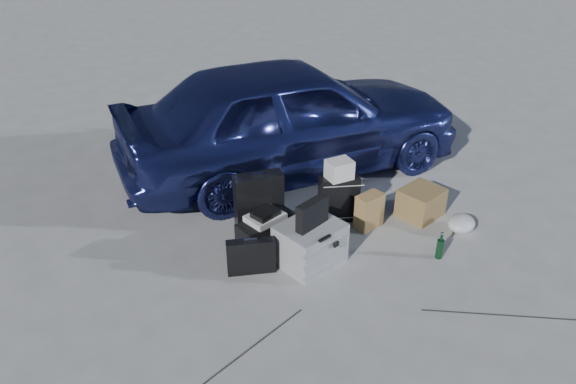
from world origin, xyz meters
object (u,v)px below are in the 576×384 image
object	(u,v)px
briefcase	(251,256)
suitcase_left	(259,203)
car	(291,117)
suitcase_right	(339,199)
pelican_case	(310,244)
duffel_bag	(267,232)
green_bottle	(440,246)
cardboard_box	(421,202)

from	to	relation	value
briefcase	suitcase_left	xyz separation A→B (m)	(0.40, 0.61, 0.15)
car	suitcase_right	xyz separation A→B (m)	(-0.14, -1.28, -0.46)
pelican_case	duffel_bag	size ratio (longest dim) A/B	0.96
pelican_case	green_bottle	bearing A→B (deg)	-39.53
suitcase_right	cardboard_box	distance (m)	0.91
suitcase_left	duffel_bag	size ratio (longest dim) A/B	1.07
pelican_case	suitcase_right	size ratio (longest dim) A/B	1.12
green_bottle	briefcase	bearing A→B (deg)	157.50
green_bottle	cardboard_box	bearing A→B (deg)	62.88
suitcase_left	duffel_bag	bearing A→B (deg)	-90.62
green_bottle	suitcase_left	bearing A→B (deg)	134.67
suitcase_left	green_bottle	xyz separation A→B (m)	(1.30, -1.31, -0.18)
briefcase	green_bottle	bearing A→B (deg)	-2.19
car	pelican_case	distance (m)	2.02
briefcase	car	bearing A→B (deg)	70.66
car	suitcase_right	bearing A→B (deg)	179.19
car	pelican_case	world-z (taller)	car
car	suitcase_right	distance (m)	1.36
suitcase_left	green_bottle	bearing A→B (deg)	-33.69
suitcase_left	pelican_case	bearing A→B (deg)	-66.31
cardboard_box	pelican_case	bearing A→B (deg)	-175.00
duffel_bag	suitcase_left	bearing A→B (deg)	68.23
suitcase_left	cardboard_box	bearing A→B (deg)	-8.95
briefcase	duffel_bag	distance (m)	0.46
duffel_bag	suitcase_right	bearing A→B (deg)	-6.47
suitcase_left	suitcase_right	size ratio (longest dim) A/B	1.26
pelican_case	briefcase	size ratio (longest dim) A/B	1.27
pelican_case	suitcase_left	bearing A→B (deg)	88.80
pelican_case	briefcase	xyz separation A→B (m)	(-0.56, 0.14, -0.03)
car	cardboard_box	bearing A→B (deg)	-151.88
pelican_case	briefcase	distance (m)	0.57
suitcase_right	cardboard_box	world-z (taller)	suitcase_right
suitcase_left	green_bottle	size ratio (longest dim) A/B	2.32
pelican_case	suitcase_right	distance (m)	0.83
car	duffel_bag	size ratio (longest dim) A/B	6.92
car	briefcase	world-z (taller)	car
pelican_case	duffel_bag	world-z (taller)	pelican_case
suitcase_right	duffel_bag	size ratio (longest dim) A/B	0.85
car	briefcase	distance (m)	2.20
briefcase	cardboard_box	xyz separation A→B (m)	(2.05, -0.01, -0.02)
suitcase_right	cardboard_box	bearing A→B (deg)	-0.92
briefcase	suitcase_left	bearing A→B (deg)	77.40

